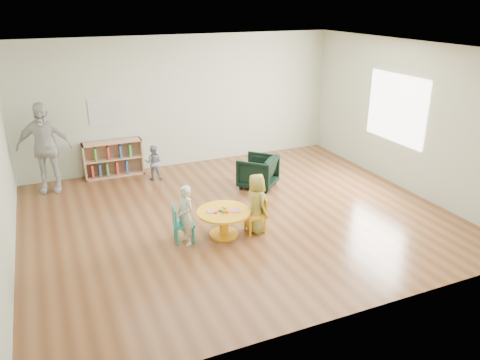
{
  "coord_description": "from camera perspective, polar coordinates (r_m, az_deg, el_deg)",
  "views": [
    {
      "loc": [
        -2.85,
        -6.68,
        3.53
      ],
      "look_at": [
        -0.08,
        -0.3,
        0.79
      ],
      "focal_mm": 35.0,
      "sensor_mm": 36.0,
      "label": 1
    }
  ],
  "objects": [
    {
      "name": "activity_table",
      "position": [
        7.33,
        -1.98,
        -4.7
      ],
      "size": [
        0.84,
        0.84,
        0.46
      ],
      "rotation": [
        0.0,
        0.0,
        -0.19
      ],
      "color": "yellow",
      "rests_on": "ground"
    },
    {
      "name": "alphabet_poster",
      "position": [
        9.99,
        -15.86,
        8.09
      ],
      "size": [
        0.74,
        0.01,
        0.54
      ],
      "color": "silver",
      "rests_on": "ground"
    },
    {
      "name": "kid_chair_right",
      "position": [
        7.45,
        2.17,
        -4.06
      ],
      "size": [
        0.34,
        0.34,
        0.59
      ],
      "rotation": [
        0.0,
        0.0,
        1.5
      ],
      "color": "yellow",
      "rests_on": "ground"
    },
    {
      "name": "armchair",
      "position": [
        9.19,
        2.18,
        1.01
      ],
      "size": [
        0.96,
        0.96,
        0.63
      ],
      "primitive_type": "imported",
      "rotation": [
        0.0,
        0.0,
        3.91
      ],
      "color": "black",
      "rests_on": "ground"
    },
    {
      "name": "child_right",
      "position": [
        7.38,
        2.02,
        -2.85
      ],
      "size": [
        0.36,
        0.51,
        0.97
      ],
      "primitive_type": "imported",
      "rotation": [
        0.0,
        0.0,
        1.69
      ],
      "color": "#FFFC1C",
      "rests_on": "ground"
    },
    {
      "name": "kid_chair_left",
      "position": [
        7.21,
        -7.24,
        -5.18
      ],
      "size": [
        0.35,
        0.35,
        0.58
      ],
      "rotation": [
        0.0,
        0.0,
        -1.71
      ],
      "color": "#198B77",
      "rests_on": "ground"
    },
    {
      "name": "toddler",
      "position": [
        9.72,
        -10.48,
        2.13
      ],
      "size": [
        0.43,
        0.39,
        0.73
      ],
      "primitive_type": "imported",
      "rotation": [
        0.0,
        0.0,
        2.77
      ],
      "color": "#1A1D42",
      "rests_on": "ground"
    },
    {
      "name": "bookshelf",
      "position": [
        10.13,
        -15.27,
        2.52
      ],
      "size": [
        1.2,
        0.3,
        0.75
      ],
      "color": "tan",
      "rests_on": "ground"
    },
    {
      "name": "adult_caretaker",
      "position": [
        9.56,
        -22.72,
        3.67
      ],
      "size": [
        1.09,
        0.65,
        1.74
      ],
      "primitive_type": "imported",
      "rotation": [
        0.0,
        0.0,
        -0.23
      ],
      "color": "silver",
      "rests_on": "ground"
    },
    {
      "name": "child_left",
      "position": [
        7.07,
        -6.67,
        -4.3
      ],
      "size": [
        0.31,
        0.39,
        0.93
      ],
      "primitive_type": "imported",
      "rotation": [
        0.0,
        0.0,
        -1.27
      ],
      "color": "silver",
      "rests_on": "ground"
    },
    {
      "name": "room",
      "position": [
        7.45,
        -0.27,
        8.83
      ],
      "size": [
        7.1,
        7.0,
        2.8
      ],
      "color": "brown",
      "rests_on": "ground"
    }
  ]
}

